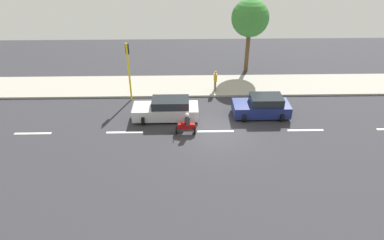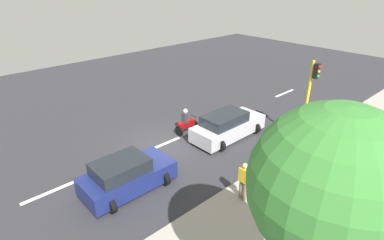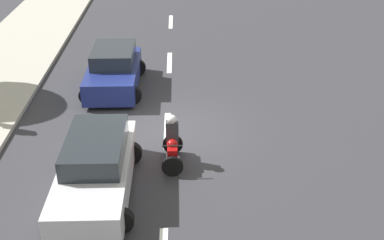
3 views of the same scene
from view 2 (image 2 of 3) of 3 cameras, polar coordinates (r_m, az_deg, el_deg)
name	(u,v)px [view 2 (image 2 of 3)]	position (r m, az deg, el deg)	size (l,w,h in m)	color
ground_plane	(162,146)	(17.05, -5.48, -4.71)	(40.00, 60.00, 0.10)	#2D2D33
sidewalk	(271,209)	(13.04, 14.28, -15.50)	(4.00, 60.00, 0.15)	#9E998E
lane_stripe_north	(50,192)	(14.86, -24.59, -11.93)	(0.20, 2.40, 0.01)	white
lane_stripe_mid	(162,145)	(17.02, -5.49, -4.55)	(0.20, 2.40, 0.01)	white
lane_stripe_south	(234,114)	(20.74, 7.77, 1.03)	(0.20, 2.40, 0.01)	white
lane_stripe_far_south	(285,93)	(25.36, 16.63, 4.75)	(0.20, 2.40, 0.01)	white
car_silver	(227,126)	(17.52, 6.53, -1.07)	(2.17, 4.52, 1.52)	#B7B7BC
car_dark_blue	(127,175)	(13.60, -11.92, -9.94)	(2.25, 3.95, 1.52)	navy
motorcycle	(186,123)	(17.93, -1.02, -0.49)	(0.60, 1.30, 1.53)	black
pedestrian_near_signal	(244,180)	(12.63, 9.48, -10.82)	(0.40, 0.24, 1.69)	#72604C
traffic_light_corner	(311,90)	(17.37, 20.95, 5.09)	(0.49, 0.24, 4.50)	yellow
street_tree_north	(332,188)	(6.47, 24.37, -11.25)	(3.23, 3.23, 6.47)	brown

